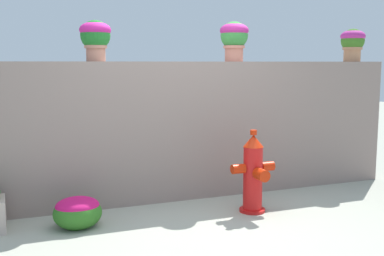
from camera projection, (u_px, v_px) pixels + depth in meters
name	position (u px, v px, depth m)	size (l,w,h in m)	color
ground_plane	(212.00, 230.00, 4.38)	(24.00, 24.00, 0.00)	#999A8B
stone_wall	(170.00, 130.00, 5.35)	(5.56, 0.40, 1.54)	gray
potted_plant_1	(95.00, 36.00, 4.92)	(0.33, 0.33, 0.43)	#AC715D
potted_plant_2	(234.00, 37.00, 5.46)	(0.33, 0.33, 0.46)	#C47360
potted_plant_3	(353.00, 42.00, 6.10)	(0.31, 0.31, 0.42)	#B17A57
fire_hydrant	(253.00, 175.00, 4.85)	(0.47, 0.38, 0.85)	red
flower_bush_left	(78.00, 211.00, 4.42)	(0.45, 0.41, 0.30)	#2C671F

